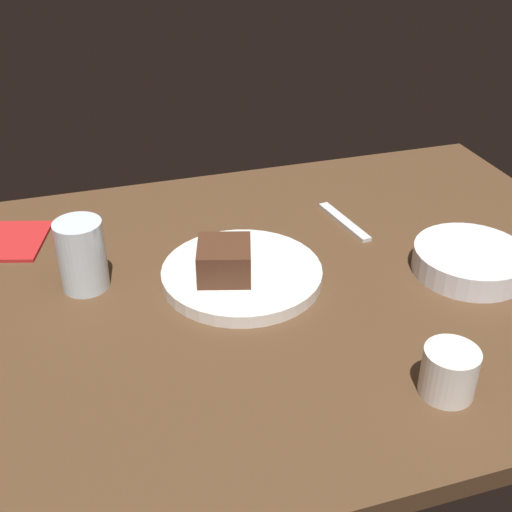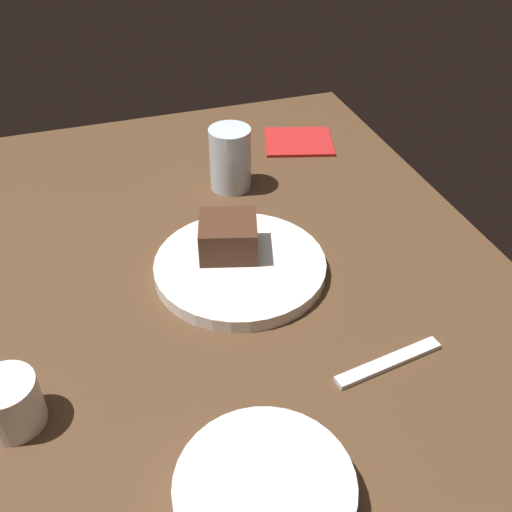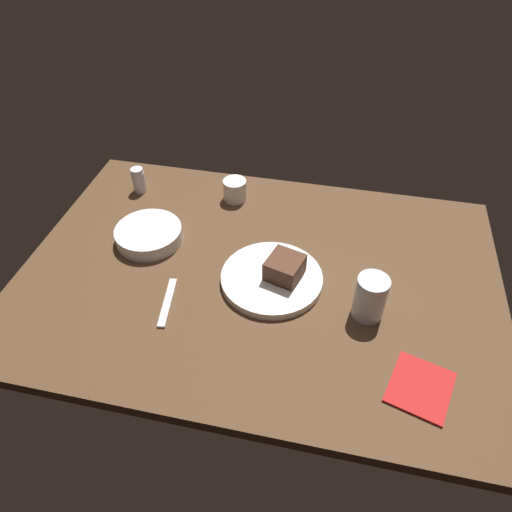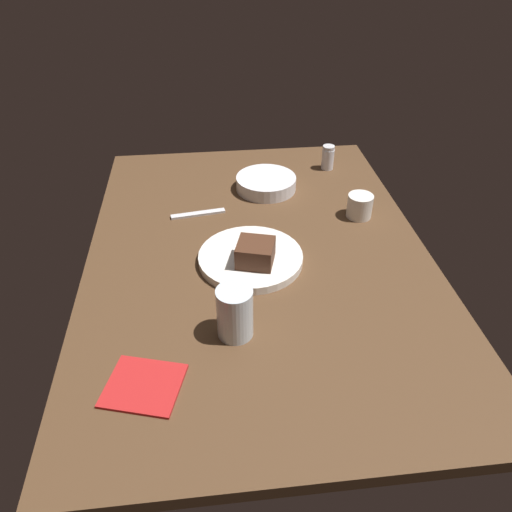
{
  "view_description": "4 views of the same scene",
  "coord_description": "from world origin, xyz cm",
  "px_view_note": "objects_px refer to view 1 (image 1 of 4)",
  "views": [
    {
      "loc": [
        27.08,
        80.73,
        60.49
      ],
      "look_at": [
        0.81,
        -4.31,
        5.71
      ],
      "focal_mm": 46.25,
      "sensor_mm": 36.0,
      "label": 1
    },
    {
      "loc": [
        -61.04,
        16.49,
        59.45
      ],
      "look_at": [
        0.92,
        -3.88,
        7.78
      ],
      "focal_mm": 41.81,
      "sensor_mm": 36.0,
      "label": 2
    },
    {
      "loc": [
        17.22,
        -82.97,
        88.14
      ],
      "look_at": [
        -1.05,
        1.48,
        7.23
      ],
      "focal_mm": 33.27,
      "sensor_mm": 36.0,
      "label": 3
    },
    {
      "loc": [
        97.0,
        -11.48,
        74.28
      ],
      "look_at": [
        5.59,
        -1.25,
        5.88
      ],
      "focal_mm": 34.16,
      "sensor_mm": 36.0,
      "label": 4
    }
  ],
  "objects_px": {
    "dessert_plate": "(242,274)",
    "coffee_cup": "(449,372)",
    "water_glass": "(82,255)",
    "side_bowl": "(470,261)",
    "chocolate_cake_slice": "(224,260)",
    "folded_napkin": "(10,241)",
    "dessert_spoon": "(344,222)"
  },
  "relations": [
    {
      "from": "dessert_plate",
      "to": "coffee_cup",
      "type": "height_order",
      "value": "coffee_cup"
    },
    {
      "from": "water_glass",
      "to": "side_bowl",
      "type": "distance_m",
      "value": 0.61
    },
    {
      "from": "dessert_plate",
      "to": "water_glass",
      "type": "xyz_separation_m",
      "value": [
        0.24,
        -0.05,
        0.05
      ]
    },
    {
      "from": "water_glass",
      "to": "chocolate_cake_slice",
      "type": "bearing_deg",
      "value": 162.83
    },
    {
      "from": "side_bowl",
      "to": "chocolate_cake_slice",
      "type": "bearing_deg",
      "value": -10.98
    },
    {
      "from": "chocolate_cake_slice",
      "to": "water_glass",
      "type": "bearing_deg",
      "value": -17.17
    },
    {
      "from": "chocolate_cake_slice",
      "to": "water_glass",
      "type": "xyz_separation_m",
      "value": [
        0.21,
        -0.06,
        0.01
      ]
    },
    {
      "from": "dessert_plate",
      "to": "folded_napkin",
      "type": "relative_size",
      "value": 1.89
    },
    {
      "from": "dessert_plate",
      "to": "chocolate_cake_slice",
      "type": "height_order",
      "value": "chocolate_cake_slice"
    },
    {
      "from": "coffee_cup",
      "to": "folded_napkin",
      "type": "xyz_separation_m",
      "value": [
        0.52,
        -0.55,
        -0.03
      ]
    },
    {
      "from": "dessert_spoon",
      "to": "folded_napkin",
      "type": "distance_m",
      "value": 0.59
    },
    {
      "from": "chocolate_cake_slice",
      "to": "water_glass",
      "type": "distance_m",
      "value": 0.21
    },
    {
      "from": "chocolate_cake_slice",
      "to": "coffee_cup",
      "type": "bearing_deg",
      "value": 123.28
    },
    {
      "from": "dessert_plate",
      "to": "folded_napkin",
      "type": "xyz_separation_m",
      "value": [
        0.35,
        -0.23,
        -0.01
      ]
    },
    {
      "from": "coffee_cup",
      "to": "dessert_spoon",
      "type": "relative_size",
      "value": 0.46
    },
    {
      "from": "dessert_spoon",
      "to": "chocolate_cake_slice",
      "type": "bearing_deg",
      "value": -71.5
    },
    {
      "from": "dessert_plate",
      "to": "dessert_spoon",
      "type": "bearing_deg",
      "value": -151.69
    },
    {
      "from": "water_glass",
      "to": "dessert_spoon",
      "type": "bearing_deg",
      "value": -171.66
    },
    {
      "from": "coffee_cup",
      "to": "dessert_spoon",
      "type": "bearing_deg",
      "value": -97.19
    },
    {
      "from": "dessert_plate",
      "to": "folded_napkin",
      "type": "distance_m",
      "value": 0.42
    },
    {
      "from": "dessert_plate",
      "to": "side_bowl",
      "type": "xyz_separation_m",
      "value": [
        -0.35,
        0.08,
        0.01
      ]
    },
    {
      "from": "dessert_plate",
      "to": "side_bowl",
      "type": "height_order",
      "value": "side_bowl"
    },
    {
      "from": "dessert_plate",
      "to": "folded_napkin",
      "type": "height_order",
      "value": "dessert_plate"
    },
    {
      "from": "chocolate_cake_slice",
      "to": "side_bowl",
      "type": "distance_m",
      "value": 0.39
    },
    {
      "from": "water_glass",
      "to": "folded_napkin",
      "type": "relative_size",
      "value": 0.84
    },
    {
      "from": "dessert_plate",
      "to": "water_glass",
      "type": "distance_m",
      "value": 0.25
    },
    {
      "from": "dessert_plate",
      "to": "side_bowl",
      "type": "bearing_deg",
      "value": 166.81
    },
    {
      "from": "water_glass",
      "to": "coffee_cup",
      "type": "bearing_deg",
      "value": 137.63
    },
    {
      "from": "chocolate_cake_slice",
      "to": "coffee_cup",
      "type": "distance_m",
      "value": 0.37
    },
    {
      "from": "folded_napkin",
      "to": "chocolate_cake_slice",
      "type": "bearing_deg",
      "value": 143.36
    },
    {
      "from": "water_glass",
      "to": "dessert_spoon",
      "type": "height_order",
      "value": "water_glass"
    },
    {
      "from": "dessert_plate",
      "to": "coffee_cup",
      "type": "distance_m",
      "value": 0.36
    }
  ]
}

